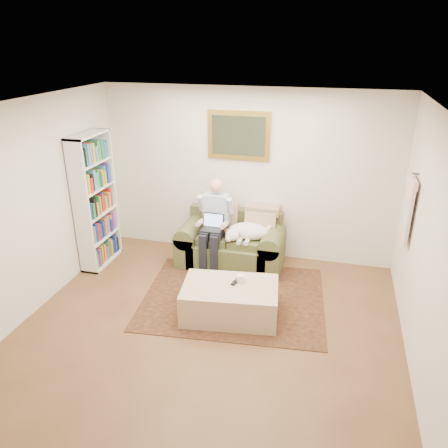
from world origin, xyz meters
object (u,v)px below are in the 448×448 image
at_px(sleeping_dog, 249,231).
at_px(coffee_mug, 240,279).
at_px(sofa, 231,247).
at_px(seated_man, 214,226).
at_px(ottoman, 230,301).
at_px(laptop, 212,225).
at_px(bookshelf, 95,201).

distance_m(sleeping_dog, coffee_mug, 1.17).
bearing_deg(sofa, sleeping_dog, -15.74).
bearing_deg(seated_man, ottoman, -65.26).
distance_m(sofa, coffee_mug, 1.32).
relative_size(laptop, sleeping_dog, 0.47).
bearing_deg(seated_man, sofa, 31.45).
xyz_separation_m(laptop, bookshelf, (-1.73, -0.26, 0.30)).
distance_m(sofa, seated_man, 0.48).
relative_size(sofa, laptop, 5.15).
height_order(ottoman, bookshelf, bookshelf).
xyz_separation_m(sofa, seated_man, (-0.24, -0.14, 0.39)).
xyz_separation_m(sleeping_dog, coffee_mug, (0.13, -1.15, -0.13)).
xyz_separation_m(sofa, bookshelf, (-1.96, -0.47, 0.73)).
relative_size(sofa, seated_man, 1.19).
xyz_separation_m(sleeping_dog, ottoman, (0.04, -1.27, -0.39)).
bearing_deg(sleeping_dog, seated_man, -172.87).
height_order(sleeping_dog, coffee_mug, sleeping_dog).
bearing_deg(ottoman, seated_man, 114.74).
xyz_separation_m(ottoman, coffee_mug, (0.09, 0.12, 0.26)).
xyz_separation_m(seated_man, ottoman, (0.56, -1.21, -0.45)).
bearing_deg(coffee_mug, sofa, 108.58).
bearing_deg(sofa, bookshelf, -166.66).
height_order(laptop, sleeping_dog, laptop).
xyz_separation_m(sleeping_dog, bookshelf, (-2.25, -0.39, 0.40)).
relative_size(sofa, sleeping_dog, 2.43).
bearing_deg(laptop, coffee_mug, -57.63).
bearing_deg(bookshelf, seated_man, 10.52).
bearing_deg(laptop, ottoman, -64.12).
xyz_separation_m(laptop, coffee_mug, (0.65, -1.03, -0.22)).
relative_size(ottoman, coffee_mug, 11.66).
relative_size(sleeping_dog, ottoman, 0.56).
distance_m(sofa, laptop, 0.53).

